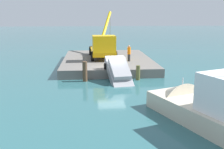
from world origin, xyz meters
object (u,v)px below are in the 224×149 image
at_px(dock_worker, 129,53).
at_px(salvaged_car, 119,74).
at_px(moored_yacht, 204,114).
at_px(crane_truck, 103,47).

height_order(dock_worker, salvaged_car, dock_worker).
distance_m(dock_worker, salvaged_car, 5.73).
xyz_separation_m(dock_worker, moored_yacht, (14.35, 2.13, -1.29)).
xyz_separation_m(crane_truck, dock_worker, (2.00, 2.62, -0.44)).
bearing_deg(dock_worker, crane_truck, -127.31).
height_order(dock_worker, moored_yacht, moored_yacht).
relative_size(crane_truck, salvaged_car, 2.12).
xyz_separation_m(crane_truck, moored_yacht, (16.35, 4.75, -1.73)).
height_order(crane_truck, moored_yacht, crane_truck).
height_order(crane_truck, dock_worker, crane_truck).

